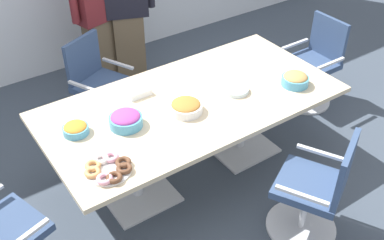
{
  "coord_description": "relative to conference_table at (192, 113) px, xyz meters",
  "views": [
    {
      "loc": [
        -1.73,
        -2.51,
        2.83
      ],
      "look_at": [
        0.0,
        0.0,
        0.55
      ],
      "focal_mm": 43.14,
      "sensor_mm": 36.0,
      "label": 1
    }
  ],
  "objects": [
    {
      "name": "office_chair_0",
      "position": [
        -0.34,
        1.08,
        -0.22
      ],
      "size": [
        0.72,
        0.72,
        0.91
      ],
      "rotation": [
        0.0,
        0.0,
        -2.7
      ],
      "color": "silver",
      "rests_on": "ground"
    },
    {
      "name": "ground_plane",
      "position": [
        0.0,
        0.0,
        -0.63
      ],
      "size": [
        10.0,
        10.0,
        0.01
      ],
      "primitive_type": "cube",
      "color": "#3D4754"
    },
    {
      "name": "office_chair_3",
      "position": [
        1.67,
        0.2,
        -0.22
      ],
      "size": [
        0.54,
        0.54,
        0.91
      ],
      "rotation": [
        0.0,
        0.0,
        -4.71
      ],
      "color": "silver",
      "rests_on": "ground"
    },
    {
      "name": "person_standing_1",
      "position": [
        0.29,
        1.63,
        0.26
      ],
      "size": [
        0.6,
        0.36,
        1.7
      ],
      "rotation": [
        0.0,
        0.0,
        -3.51
      ],
      "color": "brown",
      "rests_on": "ground"
    },
    {
      "name": "plate_stack",
      "position": [
        0.36,
        -0.1,
        0.14
      ],
      "size": [
        0.21,
        0.21,
        0.04
      ],
      "color": "white",
      "rests_on": "conference_table"
    },
    {
      "name": "snack_bowl_pretzels",
      "position": [
        -0.13,
        -0.1,
        0.17
      ],
      "size": [
        0.26,
        0.26,
        0.1
      ],
      "color": "white",
      "rests_on": "conference_table"
    },
    {
      "name": "snack_bowl_cookies",
      "position": [
        0.84,
        -0.3,
        0.18
      ],
      "size": [
        0.23,
        0.23,
        0.11
      ],
      "color": "#4C9EC6",
      "rests_on": "conference_table"
    },
    {
      "name": "conference_table",
      "position": [
        0.0,
        0.0,
        0.0
      ],
      "size": [
        2.4,
        1.2,
        0.75
      ],
      "color": "#CCB793",
      "rests_on": "ground"
    },
    {
      "name": "snack_bowl_chips_orange",
      "position": [
        -0.93,
        0.13,
        0.16
      ],
      "size": [
        0.19,
        0.19,
        0.08
      ],
      "color": "#4C9EC6",
      "rests_on": "conference_table"
    },
    {
      "name": "donut_platter",
      "position": [
        -0.92,
        -0.37,
        0.15
      ],
      "size": [
        0.32,
        0.32,
        0.04
      ],
      "color": "white",
      "rests_on": "conference_table"
    },
    {
      "name": "person_standing_0",
      "position": [
        -0.0,
        1.71,
        0.24
      ],
      "size": [
        0.61,
        0.32,
        1.67
      ],
      "rotation": [
        0.0,
        0.0,
        -2.89
      ],
      "color": "brown",
      "rests_on": "ground"
    },
    {
      "name": "napkin_pile",
      "position": [
        -0.32,
        0.34,
        0.15
      ],
      "size": [
        0.19,
        0.19,
        0.05
      ],
      "primitive_type": "cube",
      "color": "white",
      "rests_on": "conference_table"
    },
    {
      "name": "office_chair_2",
      "position": [
        0.34,
        -1.08,
        -0.22
      ],
      "size": [
        0.73,
        0.73,
        0.91
      ],
      "rotation": [
        0.0,
        0.0,
        0.49
      ],
      "color": "silver",
      "rests_on": "ground"
    },
    {
      "name": "snack_bowl_candy_mix",
      "position": [
        -0.59,
        -0.0,
        0.18
      ],
      "size": [
        0.25,
        0.25,
        0.12
      ],
      "color": "#4C9EC6",
      "rests_on": "conference_table"
    }
  ]
}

